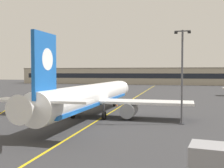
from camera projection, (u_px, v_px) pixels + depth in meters
name	position (u px, v px, depth m)	size (l,w,h in m)	color
ground_plane	(68.00, 133.00, 34.07)	(400.00, 400.00, 0.00)	#353538
taxiway_centreline	(123.00, 105.00, 62.99)	(0.30, 180.00, 0.01)	yellow
airliner_foreground	(92.00, 97.00, 45.63)	(32.03, 41.42, 11.65)	white
apron_lamp_post	(182.00, 75.00, 39.43)	(2.24, 0.90, 13.25)	#515156
safety_cone_by_nose_gear	(117.00, 105.00, 60.85)	(0.44, 0.44, 0.55)	orange
terminal_building	(156.00, 76.00, 164.58)	(168.80, 12.40, 9.83)	#B2A893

